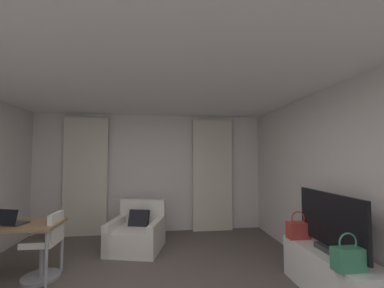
{
  "coord_description": "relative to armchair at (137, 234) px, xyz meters",
  "views": [
    {
      "loc": [
        0.22,
        -2.45,
        1.65
      ],
      "look_at": [
        0.73,
        1.51,
        1.87
      ],
      "focal_mm": 22.36,
      "sensor_mm": 36.0,
      "label": 1
    }
  ],
  "objects": [
    {
      "name": "laptop",
      "position": [
        -1.55,
        -0.97,
        0.53
      ],
      "size": [
        0.38,
        0.33,
        0.22
      ],
      "color": "#2D2D33",
      "rests_on": "desk"
    },
    {
      "name": "desk",
      "position": [
        -1.59,
        -0.93,
        0.41
      ],
      "size": [
        1.27,
        0.58,
        0.75
      ],
      "color": "olive",
      "rests_on": "ground"
    },
    {
      "name": "tv_console",
      "position": [
        2.42,
        -1.82,
        0.0
      ],
      "size": [
        0.51,
        1.29,
        0.53
      ],
      "color": "white",
      "rests_on": "ground"
    },
    {
      "name": "desk_chair",
      "position": [
        -1.14,
        -0.9,
        0.13
      ],
      "size": [
        0.48,
        0.48,
        0.88
      ],
      "color": "gray",
      "rests_on": "ground"
    },
    {
      "name": "wall_window",
      "position": [
        0.2,
        1.02,
        1.03
      ],
      "size": [
        5.12,
        0.06,
        2.6
      ],
      "color": "silver",
      "rests_on": "ground"
    },
    {
      "name": "ceiling",
      "position": [
        0.2,
        -2.01,
        2.36
      ],
      "size": [
        5.12,
        6.12,
        0.06
      ],
      "primitive_type": "cube",
      "color": "white",
      "rests_on": "wall_left"
    },
    {
      "name": "handbag_primary",
      "position": [
        2.3,
        -1.34,
        0.39
      ],
      "size": [
        0.3,
        0.14,
        0.37
      ],
      "color": "#B73833",
      "rests_on": "tv_console"
    },
    {
      "name": "curtain_right_panel",
      "position": [
        1.58,
        0.89,
        0.98
      ],
      "size": [
        0.9,
        0.06,
        2.5
      ],
      "color": "beige",
      "rests_on": "ground"
    },
    {
      "name": "curtain_left_panel",
      "position": [
        -1.17,
        0.89,
        0.98
      ],
      "size": [
        0.9,
        0.06,
        2.5
      ],
      "color": "beige",
      "rests_on": "ground"
    },
    {
      "name": "handbag_secondary",
      "position": [
        2.26,
        -2.27,
        0.39
      ],
      "size": [
        0.3,
        0.14,
        0.37
      ],
      "color": "#387F5B",
      "rests_on": "tv_console"
    },
    {
      "name": "armchair",
      "position": [
        0.0,
        0.0,
        0.0
      ],
      "size": [
        1.05,
        1.06,
        0.82
      ],
      "color": "silver",
      "rests_on": "ground"
    },
    {
      "name": "tv_flatscreen",
      "position": [
        2.42,
        -1.82,
        0.59
      ],
      "size": [
        0.2,
        1.1,
        0.69
      ],
      "color": "#333338",
      "rests_on": "tv_console"
    },
    {
      "name": "wall_right",
      "position": [
        2.73,
        -2.01,
        1.03
      ],
      "size": [
        0.06,
        6.12,
        2.6
      ],
      "color": "silver",
      "rests_on": "ground"
    }
  ]
}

